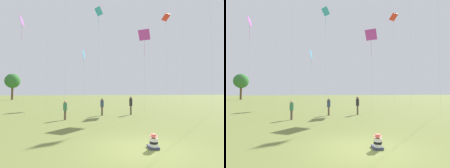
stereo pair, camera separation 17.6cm
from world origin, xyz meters
TOP-DOWN VIEW (x-y plane):
  - ground_plane at (0.00, 0.00)m, footprint 300.00×300.00m
  - seated_toddler at (0.45, -0.04)m, footprint 0.45×0.53m
  - person_standing_0 at (0.16, 10.31)m, footprint 0.39×0.39m
  - person_standing_2 at (-3.23, 8.27)m, footprint 0.45×0.45m
  - person_standing_3 at (3.06, 10.23)m, footprint 0.37×0.37m
  - kite_1 at (-0.96, 21.15)m, footprint 0.55×1.33m
  - kite_4 at (-9.51, 19.21)m, footprint 0.41×1.26m
  - kite_7 at (13.15, 20.57)m, footprint 1.56×1.38m
  - kite_8 at (0.29, 13.67)m, footprint 0.98×1.10m
  - kite_9 at (4.97, 11.17)m, footprint 1.44×1.33m
  - distant_tree_0 at (-20.97, 53.75)m, footprint 4.52×4.52m

SIDE VIEW (x-z plane):
  - ground_plane at x=0.00m, z-range 0.00..0.00m
  - seated_toddler at x=0.45m, z-range -0.05..0.54m
  - person_standing_2 at x=-3.23m, z-range 0.15..1.70m
  - person_standing_0 at x=0.16m, z-range 0.17..1.84m
  - person_standing_3 at x=3.06m, z-range 0.20..2.01m
  - distant_tree_0 at x=-20.97m, z-range 1.75..9.92m
  - kite_1 at x=-0.96m, z-range 3.68..12.63m
  - kite_9 at x=4.97m, z-range 3.85..12.89m
  - kite_8 at x=0.29m, z-range 5.28..17.53m
  - kite_4 at x=-9.51m, z-range 5.42..18.07m
  - kite_7 at x=13.15m, z-range 7.05..22.85m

